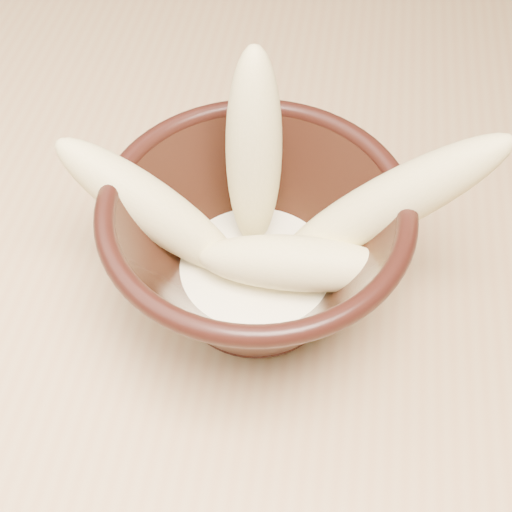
{
  "coord_description": "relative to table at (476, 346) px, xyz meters",
  "views": [
    {
      "loc": [
        -0.14,
        -0.33,
        1.18
      ],
      "look_at": [
        -0.18,
        -0.03,
        0.8
      ],
      "focal_mm": 50.0,
      "sensor_mm": 36.0,
      "label": 1
    }
  ],
  "objects": [
    {
      "name": "table",
      "position": [
        0.0,
        0.0,
        0.0
      ],
      "size": [
        1.2,
        0.8,
        0.75
      ],
      "color": "tan",
      "rests_on": "ground"
    },
    {
      "name": "banana_right",
      "position": [
        -0.1,
        -0.01,
        0.17
      ],
      "size": [
        0.16,
        0.06,
        0.14
      ],
      "primitive_type": "ellipsoid",
      "rotation": [
        0.88,
        0.0,
        1.75
      ],
      "color": "#CFC47A",
      "rests_on": "bowl"
    },
    {
      "name": "banana_left",
      "position": [
        -0.25,
        -0.03,
        0.16
      ],
      "size": [
        0.15,
        0.06,
        0.11
      ],
      "primitive_type": "ellipsoid",
      "rotation": [
        0.98,
        0.0,
        -1.76
      ],
      "color": "#CFC47A",
      "rests_on": "bowl"
    },
    {
      "name": "bowl",
      "position": [
        -0.18,
        -0.03,
        0.14
      ],
      "size": [
        0.2,
        0.2,
        0.11
      ],
      "rotation": [
        0.0,
        0.0,
        0.01
      ],
      "color": "black",
      "rests_on": "table"
    },
    {
      "name": "banana_upright",
      "position": [
        -0.19,
        0.01,
        0.19
      ],
      "size": [
        0.05,
        0.08,
        0.15
      ],
      "primitive_type": "ellipsoid",
      "rotation": [
        0.29,
        0.0,
        3.26
      ],
      "color": "#CFC47A",
      "rests_on": "bowl"
    },
    {
      "name": "milk_puddle",
      "position": [
        -0.18,
        -0.03,
        0.11
      ],
      "size": [
        0.11,
        0.11,
        0.02
      ],
      "primitive_type": "cylinder",
      "color": "#F9F3C9",
      "rests_on": "bowl"
    },
    {
      "name": "banana_across",
      "position": [
        -0.15,
        -0.05,
        0.14
      ],
      "size": [
        0.13,
        0.04,
        0.05
      ],
      "primitive_type": "ellipsoid",
      "rotation": [
        1.5,
        0.0,
        1.57
      ],
      "color": "#CFC47A",
      "rests_on": "bowl"
    }
  ]
}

